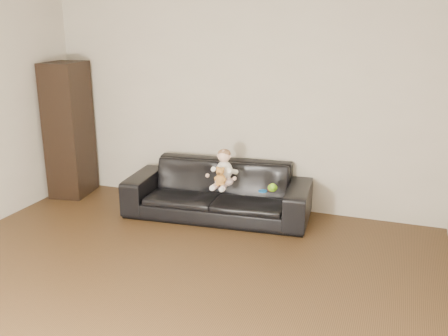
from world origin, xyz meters
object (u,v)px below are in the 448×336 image
at_px(toy_green, 272,188).
at_px(teddy_bear, 220,177).
at_px(sofa, 218,190).
at_px(toy_blue_disc, 263,191).
at_px(cabinet, 69,130).
at_px(baby, 224,170).
at_px(toy_rattle, 271,188).

bearing_deg(toy_green, teddy_bear, -165.47).
xyz_separation_m(sofa, teddy_bear, (0.13, -0.25, 0.26)).
bearing_deg(toy_blue_disc, cabinet, 174.88).
bearing_deg(cabinet, teddy_bear, -17.62).
xyz_separation_m(teddy_bear, toy_blue_disc, (0.47, 0.11, -0.15)).
height_order(cabinet, baby, cabinet).
height_order(cabinet, toy_green, cabinet).
xyz_separation_m(sofa, toy_green, (0.70, -0.10, 0.15)).
distance_m(baby, teddy_bear, 0.14).
xyz_separation_m(sofa, cabinet, (-2.15, 0.10, 0.57)).
distance_m(cabinet, baby, 2.29).
height_order(toy_green, toy_blue_disc, toy_green).
bearing_deg(sofa, toy_green, -13.31).
bearing_deg(toy_rattle, cabinet, 175.67).
height_order(sofa, teddy_bear, teddy_bear).
bearing_deg(sofa, baby, -49.73).
relative_size(sofa, toy_green, 16.70).
height_order(sofa, baby, baby).
distance_m(toy_rattle, toy_blue_disc, 0.10).
height_order(cabinet, teddy_bear, cabinet).
xyz_separation_m(cabinet, baby, (2.27, -0.22, -0.27)).
bearing_deg(baby, toy_blue_disc, -6.37).
relative_size(cabinet, toy_blue_disc, 18.63).
xyz_separation_m(sofa, toy_blue_disc, (0.60, -0.15, 0.11)).
distance_m(cabinet, teddy_bear, 2.32).
height_order(sofa, cabinet, cabinet).
relative_size(cabinet, baby, 4.00).
relative_size(toy_rattle, toy_blue_disc, 0.80).
relative_size(teddy_bear, toy_blue_disc, 2.34).
xyz_separation_m(cabinet, toy_rattle, (2.83, -0.21, -0.43)).
height_order(baby, toy_green, baby).
xyz_separation_m(baby, toy_green, (0.58, 0.01, -0.15)).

